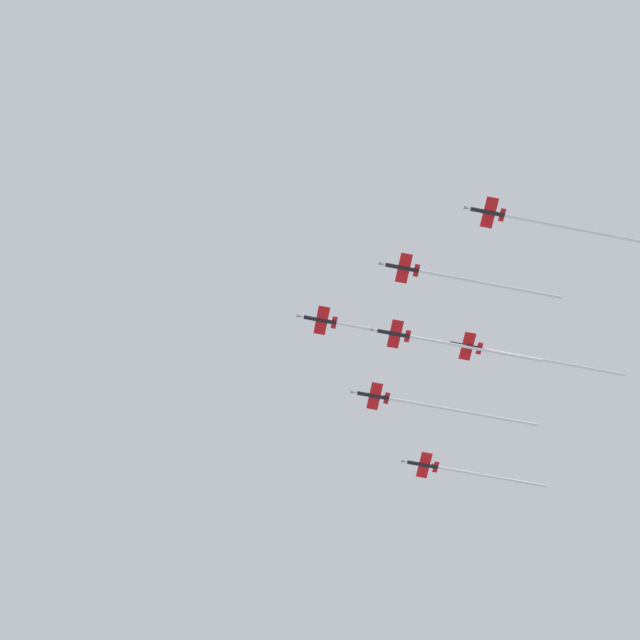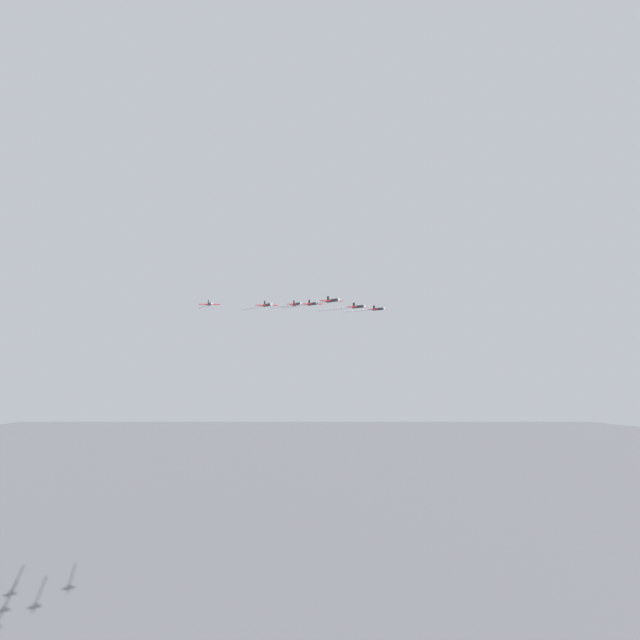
{
  "view_description": "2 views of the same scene",
  "coord_description": "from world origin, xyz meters",
  "px_view_note": "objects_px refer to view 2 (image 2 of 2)",
  "views": [
    {
      "loc": [
        39.96,
        -36.81,
        3.64
      ],
      "look_at": [
        -2.02,
        6.3,
        205.6
      ],
      "focal_mm": 42.79,
      "sensor_mm": 36.0,
      "label": 1
    },
    {
      "loc": [
        -144.48,
        -86.62,
        195.83
      ],
      "look_at": [
        9.07,
        19.14,
        198.97
      ],
      "focal_mm": 26.89,
      "sensor_mm": 36.0,
      "label": 2
    }
  ],
  "objects_px": {
    "jet_starboard_inner": "(258,307)",
    "jet_center_rear": "(206,305)",
    "jet_port_inner": "(345,308)",
    "jet_lead": "(320,302)",
    "jet_starboard_outer": "(366,310)",
    "jet_port_outer": "(302,305)",
    "jet_port_trail": "(287,305)"
  },
  "relations": [
    {
      "from": "jet_center_rear",
      "to": "jet_starboard_inner",
      "type": "bearing_deg",
      "value": 142.87
    },
    {
      "from": "jet_port_inner",
      "to": "jet_port_outer",
      "type": "bearing_deg",
      "value": -3.05
    },
    {
      "from": "jet_starboard_inner",
      "to": "jet_port_trail",
      "type": "xyz_separation_m",
      "value": [
        28.06,
        7.1,
        1.79
      ]
    },
    {
      "from": "jet_lead",
      "to": "jet_starboard_outer",
      "type": "xyz_separation_m",
      "value": [
        52.8,
        9.47,
        -1.11
      ]
    },
    {
      "from": "jet_lead",
      "to": "jet_port_outer",
      "type": "xyz_separation_m",
      "value": [
        12.19,
        17.43,
        -0.16
      ]
    },
    {
      "from": "jet_starboard_inner",
      "to": "jet_center_rear",
      "type": "relative_size",
      "value": 1.24
    },
    {
      "from": "jet_starboard_outer",
      "to": "jet_port_trail",
      "type": "height_order",
      "value": "jet_port_trail"
    },
    {
      "from": "jet_starboard_outer",
      "to": "jet_center_rear",
      "type": "relative_size",
      "value": 1.1
    },
    {
      "from": "jet_port_outer",
      "to": "jet_port_trail",
      "type": "distance_m",
      "value": 22.51
    },
    {
      "from": "jet_port_outer",
      "to": "jet_starboard_outer",
      "type": "xyz_separation_m",
      "value": [
        40.61,
        -7.96,
        -0.95
      ]
    },
    {
      "from": "jet_port_inner",
      "to": "jet_center_rear",
      "type": "height_order",
      "value": "jet_center_rear"
    },
    {
      "from": "jet_starboard_inner",
      "to": "jet_starboard_outer",
      "type": "distance_m",
      "value": 59.02
    },
    {
      "from": "jet_lead",
      "to": "jet_port_inner",
      "type": "relative_size",
      "value": 0.94
    },
    {
      "from": "jet_port_inner",
      "to": "jet_port_outer",
      "type": "relative_size",
      "value": 1.04
    },
    {
      "from": "jet_lead",
      "to": "jet_starboard_inner",
      "type": "bearing_deg",
      "value": -49.12
    },
    {
      "from": "jet_starboard_outer",
      "to": "jet_lead",
      "type": "bearing_deg",
      "value": 45.13
    },
    {
      "from": "jet_port_inner",
      "to": "jet_starboard_outer",
      "type": "bearing_deg",
      "value": -136.82
    },
    {
      "from": "jet_lead",
      "to": "jet_center_rear",
      "type": "bearing_deg",
      "value": -43.72
    },
    {
      "from": "jet_port_inner",
      "to": "jet_starboard_inner",
      "type": "relative_size",
      "value": 0.93
    },
    {
      "from": "jet_port_inner",
      "to": "jet_center_rear",
      "type": "relative_size",
      "value": 1.16
    },
    {
      "from": "jet_starboard_inner",
      "to": "jet_port_trail",
      "type": "relative_size",
      "value": 1.03
    },
    {
      "from": "jet_port_outer",
      "to": "jet_center_rear",
      "type": "bearing_deg",
      "value": -21.51
    },
    {
      "from": "jet_port_inner",
      "to": "jet_starboard_inner",
      "type": "bearing_deg",
      "value": -2.42
    },
    {
      "from": "jet_lead",
      "to": "jet_port_trail",
      "type": "xyz_separation_m",
      "value": [
        25.08,
        35.86,
        0.74
      ]
    },
    {
      "from": "jet_port_trail",
      "to": "jet_port_inner",
      "type": "bearing_deg",
      "value": 128.85
    },
    {
      "from": "jet_port_outer",
      "to": "jet_lead",
      "type": "bearing_deg",
      "value": 90.0
    },
    {
      "from": "jet_lead",
      "to": "jet_port_outer",
      "type": "relative_size",
      "value": 0.98
    },
    {
      "from": "jet_lead",
      "to": "jet_starboard_outer",
      "type": "distance_m",
      "value": 53.66
    },
    {
      "from": "jet_starboard_outer",
      "to": "jet_port_trail",
      "type": "bearing_deg",
      "value": -8.62
    },
    {
      "from": "jet_port_inner",
      "to": "jet_starboard_outer",
      "type": "distance_m",
      "value": 25.95
    },
    {
      "from": "jet_starboard_inner",
      "to": "jet_starboard_outer",
      "type": "xyz_separation_m",
      "value": [
        55.78,
        -19.29,
        -0.06
      ]
    },
    {
      "from": "jet_port_inner",
      "to": "jet_port_outer",
      "type": "height_order",
      "value": "jet_port_outer"
    }
  ]
}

